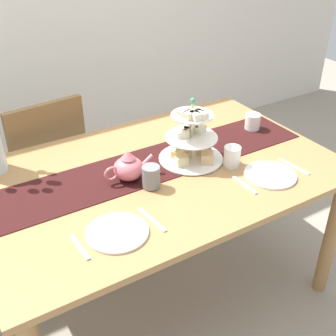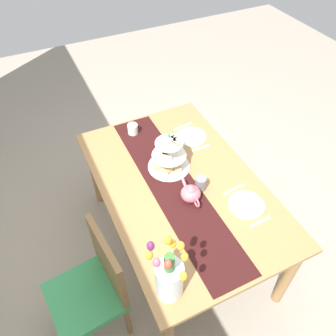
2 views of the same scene
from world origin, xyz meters
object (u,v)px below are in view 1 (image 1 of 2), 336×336
object	(u,v)px
tiered_cake_stand	(192,141)
dinner_plate_right	(270,175)
chair_left	(45,164)
knife_left	(152,220)
fork_right	(245,185)
dining_table	(158,188)
mug_grey	(151,177)
teapot	(128,168)
fork_left	(79,247)
dinner_plate_left	(117,232)
mug_white_text	(232,156)
knife_right	(294,166)
cream_jug	(253,122)

from	to	relation	value
tiered_cake_stand	dinner_plate_right	bearing A→B (deg)	-54.35
chair_left	dinner_plate_right	distance (m)	1.29
knife_left	fork_right	size ratio (longest dim) A/B	1.13
fork_right	dinner_plate_right	bearing A→B (deg)	0.00
dining_table	mug_grey	distance (m)	0.20
tiered_cake_stand	mug_grey	world-z (taller)	tiered_cake_stand
dinner_plate_right	fork_right	bearing A→B (deg)	180.00
dining_table	teapot	world-z (taller)	teapot
fork_left	mug_grey	xyz separation A→B (m)	(0.40, 0.20, 0.05)
chair_left	knife_left	xyz separation A→B (m)	(0.12, -1.04, 0.25)
dinner_plate_left	fork_right	size ratio (longest dim) A/B	1.53
teapot	dinner_plate_right	xyz separation A→B (m)	(0.54, -0.30, -0.05)
fork_left	mug_grey	world-z (taller)	mug_grey
chair_left	knife_left	world-z (taller)	chair_left
fork_right	knife_left	bearing A→B (deg)	180.00
mug_white_text	tiered_cake_stand	bearing A→B (deg)	131.90
tiered_cake_stand	fork_left	world-z (taller)	tiered_cake_stand
chair_left	dinner_plate_left	size ratio (longest dim) A/B	3.96
chair_left	teapot	world-z (taller)	chair_left
chair_left	dinner_plate_right	xyz separation A→B (m)	(0.72, -1.04, 0.25)
teapot	fork_right	distance (m)	0.50
dinner_plate_left	knife_right	distance (m)	0.89
chair_left	dinner_plate_right	world-z (taller)	chair_left
tiered_cake_stand	mug_white_text	size ratio (longest dim) A/B	3.20
knife_right	dining_table	bearing A→B (deg)	150.92
knife_left	dinner_plate_right	distance (m)	0.60
chair_left	fork_right	bearing A→B (deg)	-61.24
dinner_plate_left	mug_white_text	size ratio (longest dim) A/B	2.42
cream_jug	knife_right	xyz separation A→B (m)	(-0.09, -0.40, -0.04)
mug_white_text	knife_right	bearing A→B (deg)	-34.32
knife_left	mug_white_text	world-z (taller)	mug_white_text
dining_table	fork_left	bearing A→B (deg)	-148.55
teapot	fork_left	bearing A→B (deg)	-138.96
dinner_plate_left	knife_right	size ratio (longest dim) A/B	1.35
mug_grey	mug_white_text	xyz separation A→B (m)	(0.40, -0.04, -0.00)
tiered_cake_stand	knife_right	distance (m)	0.48
fork_left	mug_white_text	distance (m)	0.82
fork_left	mug_grey	size ratio (longest dim) A/B	1.58
mug_white_text	dining_table	bearing A→B (deg)	155.34
knife_left	dining_table	bearing A→B (deg)	56.16
cream_jug	dinner_plate_right	bearing A→B (deg)	-121.09
teapot	knife_right	bearing A→B (deg)	-23.64
knife_left	cream_jug	bearing A→B (deg)	25.37
knife_right	teapot	bearing A→B (deg)	156.36
teapot	mug_grey	xyz separation A→B (m)	(0.05, -0.10, -0.01)
chair_left	tiered_cake_stand	xyz separation A→B (m)	(0.50, -0.74, 0.35)
dining_table	tiered_cake_stand	distance (m)	0.27
teapot	fork_right	world-z (taller)	teapot
dinner_plate_right	fork_right	size ratio (longest dim) A/B	1.53
dinner_plate_left	fork_right	world-z (taller)	dinner_plate_left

